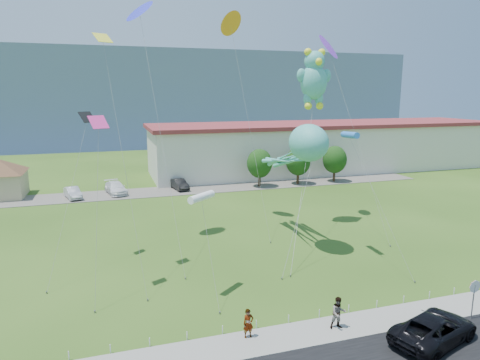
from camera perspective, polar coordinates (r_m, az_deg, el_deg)
name	(u,v)px	position (r m, az deg, el deg)	size (l,w,h in m)	color
ground	(295,310)	(27.93, 7.32, -16.76)	(160.00, 160.00, 0.00)	#2D4E16
sidewalk	(315,332)	(25.77, 10.03, -19.33)	(80.00, 2.50, 0.10)	gray
parking_strip	(189,190)	(59.67, -6.80, -1.30)	(70.00, 6.00, 0.06)	#59544C
hill_ridge	(138,95)	(142.63, -13.42, 10.94)	(160.00, 50.00, 25.00)	slate
warehouse	(326,146)	(76.20, 11.43, 4.46)	(61.00, 15.00, 8.20)	beige
stop_sign	(474,290)	(29.25, 28.78, -12.75)	(0.80, 0.07, 2.50)	slate
rope_fence	(304,316)	(26.78, 8.55, -17.51)	(26.05, 0.05, 0.50)	white
tree_near	(260,163)	(60.68, 2.62, 2.21)	(3.60, 3.60, 5.47)	#3F2B19
tree_mid	(298,161)	(62.96, 7.77, 2.46)	(3.60, 3.60, 5.47)	#3F2B19
tree_far	(335,160)	(65.72, 12.52, 2.67)	(3.60, 3.60, 5.47)	#3F2B19
suv	(434,329)	(26.35, 24.46, -17.60)	(2.52, 5.46, 1.52)	black
pedestrian_left	(248,323)	(24.48, 1.12, -18.57)	(0.60, 0.39, 1.63)	gray
pedestrian_right	(339,313)	(25.82, 13.00, -16.88)	(0.91, 0.71, 1.87)	gray
parked_car_silver	(73,193)	(58.28, -21.40, -1.59)	(1.50, 4.29, 1.41)	#A9AAB0
parked_car_white	(116,188)	(59.12, -16.24, -1.01)	(2.17, 5.33, 1.55)	white
parked_car_black	(179,184)	(59.88, -8.09, -0.56)	(1.52, 4.36, 1.44)	black
octopus_kite	(302,150)	(36.51, 8.22, 4.00)	(5.79, 11.94, 10.75)	teal
teddy_bear_kite	(314,78)	(43.07, 9.84, 13.31)	(9.16, 12.83, 17.38)	teal
small_kite_white	(202,198)	(27.53, -5.14, -2.37)	(0.64, 4.23, 7.08)	white
small_kite_yellow	(109,73)	(31.26, -17.12, 13.53)	(2.45, 6.68, 17.34)	yellow
small_kite_purple	(330,51)	(45.60, 11.92, 16.46)	(2.18, 10.92, 18.46)	purple
small_kite_blue	(141,17)	(39.06, -13.11, 20.38)	(2.50, 10.81, 20.64)	#252FD7
small_kite_black	(83,135)	(34.68, -20.22, 5.60)	(3.82, 6.69, 11.80)	black
small_kite_cyan	(351,136)	(34.95, 14.53, 5.68)	(2.15, 7.60, 10.38)	blue
small_kite_pink	(98,142)	(28.65, -18.40, 4.77)	(1.58, 4.01, 11.80)	#E7338C
small_kite_orange	(232,29)	(44.23, -1.10, 19.48)	(2.14, 9.14, 20.54)	orange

